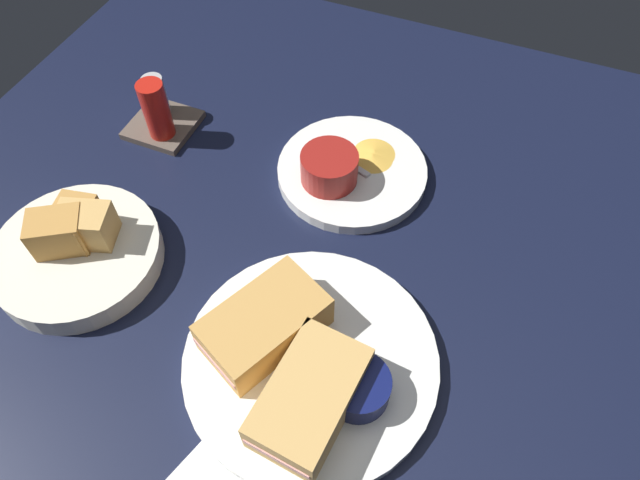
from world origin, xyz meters
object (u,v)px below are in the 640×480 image
Objects in this scene: ramekin_dark_sauce at (358,387)px; spoon_by_gravy_ramekin at (330,150)px; sandwich_half_far at (310,397)px; bread_basket_rear at (77,249)px; sandwich_half_near at (268,325)px; plate_sandwich_main at (311,361)px; plate_chips_companion at (355,172)px; condiment_caddy at (159,112)px; spoon_by_dark_ramekin at (326,353)px; ramekin_light_gravy at (329,167)px.

ramekin_dark_sauce is 0.67× the size of spoon_by_gravy_ramekin.
sandwich_half_far is 0.70× the size of bread_basket_rear.
sandwich_half_near is 0.75× the size of bread_basket_rear.
plate_sandwich_main is 6.10cm from sandwich_half_near.
plate_chips_companion is at bearing -109.23° from spoon_by_gravy_ramekin.
spoon_by_dark_ramekin is at bearing -124.51° from condiment_caddy.
plate_chips_companion is (26.61, 0.01, -3.20)cm from sandwich_half_near.
bread_basket_rear is at bearing 88.44° from spoon_by_dark_ramekin.
ramekin_light_gravy is at bearing -46.13° from bread_basket_rear.
spoon_by_gravy_ramekin is (30.50, 15.26, -1.41)cm from ramekin_dark_sauce.
spoon_by_gravy_ramekin is 24.85cm from condiment_caddy.
sandwich_half_near is 25.92cm from bread_basket_rear.
spoon_by_dark_ramekin is 27.12cm from plate_chips_companion.
sandwich_half_near is at bearing 92.64° from spoon_by_dark_ramekin.
ramekin_light_gravy is at bearing 6.11° from sandwich_half_near.
sandwich_half_far is (-5.47, -7.13, 0.00)cm from sandwich_half_near.
bread_basket_rear is at bearing 133.87° from ramekin_light_gravy.
condiment_caddy is (-3.57, 24.55, 1.44)cm from spoon_by_gravy_ramekin.
ramekin_light_gravy is (23.30, 8.98, 1.87)cm from spoon_by_dark_ramekin.
ramekin_light_gravy is 0.38× the size of bread_basket_rear.
ramekin_dark_sauce is at bearing -106.50° from plate_sandwich_main.
spoon_by_gravy_ramekin is at bearing 70.77° from plate_chips_companion.
ramekin_dark_sauce is (-1.75, -5.89, 2.57)cm from plate_sandwich_main.
sandwich_half_near is at bearing 52.50° from sandwich_half_far.
spoon_by_gravy_ramekin is at bearing 21.01° from spoon_by_dark_ramekin.
spoon_by_dark_ramekin reaches higher than plate_chips_companion.
plate_chips_companion is 1.01× the size of bread_basket_rear.
bread_basket_rear is at bearing 84.42° from ramekin_dark_sauce.
spoon_by_dark_ramekin is at bearing 6.71° from sandwich_half_far.
sandwich_half_far is at bearing -167.45° from plate_chips_companion.
plate_chips_companion is 2.05× the size of spoon_by_gravy_ramekin.
sandwich_half_near reaches higher than plate_chips_companion.
sandwich_half_near is 11.32cm from ramekin_dark_sauce.
ramekin_dark_sauce reaches higher than plate_sandwich_main.
sandwich_half_near is at bearing 82.50° from plate_sandwich_main.
condiment_caddy reaches higher than spoon_by_dark_ramekin.
plate_sandwich_main is at bearing -97.50° from sandwich_half_near.
ramekin_dark_sauce is 37.06cm from bread_basket_rear.
ramekin_dark_sauce is 48.06cm from condiment_caddy.
ramekin_dark_sauce is 31.17cm from plate_chips_companion.
spoon_by_gravy_ramekin is at bearing -38.79° from bread_basket_rear.
ramekin_dark_sauce is at bearing -102.38° from sandwich_half_near.
plate_sandwich_main is 2.00cm from spoon_by_dark_ramekin.
ramekin_light_gravy is (29.06, 9.65, -0.16)cm from sandwich_half_far.
ramekin_dark_sauce is at bearing -52.03° from sandwich_half_far.
sandwich_half_far is 1.50× the size of spoon_by_dark_ramekin.
ramekin_dark_sauce is 34.13cm from spoon_by_gravy_ramekin.
ramekin_light_gravy is at bearing -159.31° from spoon_by_gravy_ramekin.
sandwich_half_far is at bearing -157.50° from plate_sandwich_main.
bread_basket_rear is at bearing 87.39° from sandwich_half_near.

